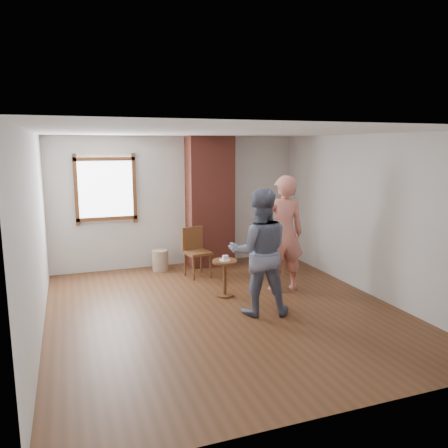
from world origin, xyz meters
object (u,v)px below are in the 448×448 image
(side_table, at_px, (225,272))
(person_pink, at_px, (283,234))
(stoneware_crock, at_px, (160,260))
(dining_chair_right, at_px, (283,248))
(man, at_px, (259,252))
(dining_chair_left, at_px, (195,249))

(side_table, distance_m, person_pink, 1.17)
(stoneware_crock, xyz_separation_m, person_pink, (1.70, -1.85, 0.77))
(dining_chair_right, relative_size, man, 0.44)
(man, relative_size, person_pink, 0.94)
(side_table, xyz_separation_m, man, (0.22, -0.85, 0.51))
(dining_chair_right, height_order, person_pink, person_pink)
(man, bearing_deg, person_pink, -118.28)
(stoneware_crock, xyz_separation_m, dining_chair_left, (0.56, -0.57, 0.31))
(dining_chair_left, height_order, man, man)
(person_pink, bearing_deg, man, 56.04)
(dining_chair_left, xyz_separation_m, dining_chair_right, (1.70, -0.25, -0.07))
(stoneware_crock, relative_size, man, 0.22)
(stoneware_crock, bearing_deg, dining_chair_right, -19.84)
(dining_chair_left, height_order, person_pink, person_pink)
(stoneware_crock, relative_size, side_table, 0.68)
(dining_chair_left, bearing_deg, man, -93.04)
(stoneware_crock, height_order, person_pink, person_pink)
(dining_chair_right, bearing_deg, dining_chair_left, 175.44)
(man, distance_m, person_pink, 1.15)
(person_pink, bearing_deg, side_table, 8.64)
(dining_chair_right, distance_m, person_pink, 1.29)
(stoneware_crock, bearing_deg, person_pink, -47.37)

